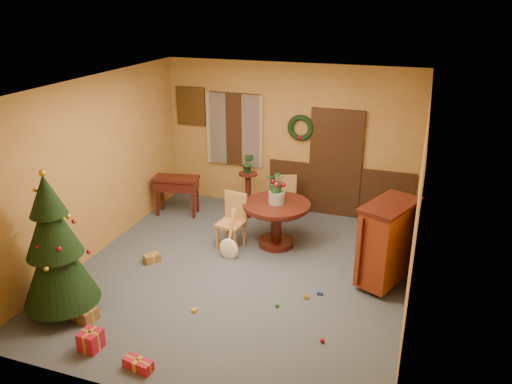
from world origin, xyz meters
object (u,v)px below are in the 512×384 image
at_px(writing_desk, 177,187).
at_px(sideboard, 387,241).
at_px(chair_near, 233,219).
at_px(dining_table, 276,216).
at_px(christmas_tree, 55,248).

xyz_separation_m(writing_desk, sideboard, (4.11, -1.29, 0.12)).
height_order(chair_near, writing_desk, chair_near).
distance_m(dining_table, chair_near, 0.74).
height_order(dining_table, writing_desk, dining_table).
relative_size(chair_near, writing_desk, 1.04).
bearing_deg(dining_table, christmas_tree, -127.89).
bearing_deg(sideboard, writing_desk, 162.54).
height_order(dining_table, chair_near, chair_near).
bearing_deg(christmas_tree, chair_near, 59.61).
relative_size(chair_near, sideboard, 0.74).
distance_m(chair_near, writing_desk, 1.78).
relative_size(chair_near, christmas_tree, 0.46).
distance_m(writing_desk, sideboard, 4.31).
bearing_deg(chair_near, christmas_tree, -120.39).
relative_size(writing_desk, sideboard, 0.71).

